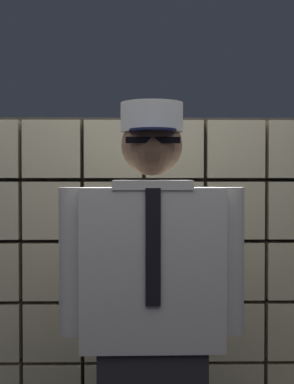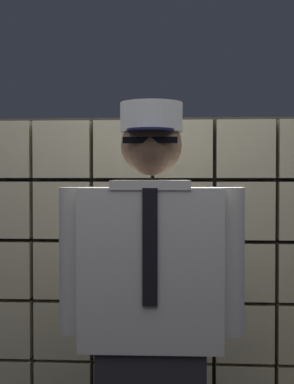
# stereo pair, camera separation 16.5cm
# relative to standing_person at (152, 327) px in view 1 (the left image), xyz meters

# --- Properties ---
(glass_block_wall) EXTENTS (1.87, 0.10, 1.87)m
(glass_block_wall) POSITION_rel_standing_person_xyz_m (-0.03, 0.65, -0.04)
(glass_block_wall) COLOR beige
(glass_block_wall) RESTS_ON ground
(standing_person) EXTENTS (0.73, 0.31, 1.83)m
(standing_person) POSITION_rel_standing_person_xyz_m (0.00, 0.00, 0.00)
(standing_person) COLOR #28282D
(standing_person) RESTS_ON ground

